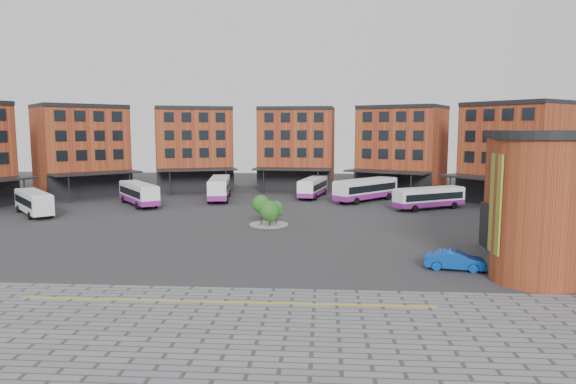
# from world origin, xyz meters

# --- Properties ---
(ground) EXTENTS (160.00, 160.00, 0.00)m
(ground) POSITION_xyz_m (0.00, 0.00, 0.00)
(ground) COLOR #28282B
(ground) RESTS_ON ground
(paving_zone) EXTENTS (50.00, 22.00, 0.02)m
(paving_zone) POSITION_xyz_m (2.00, -22.00, 0.01)
(paving_zone) COLOR slate
(paving_zone) RESTS_ON ground
(yellow_line) EXTENTS (26.00, 0.15, 0.02)m
(yellow_line) POSITION_xyz_m (2.00, -14.00, 0.03)
(yellow_line) COLOR gold
(yellow_line) RESTS_ON paving_zone
(main_building) EXTENTS (94.14, 42.48, 14.60)m
(main_building) POSITION_xyz_m (-4.77, 38.25, 7.23)
(main_building) COLOR brown
(main_building) RESTS_ON ground
(tree_island) EXTENTS (4.40, 4.40, 3.46)m
(tree_island) POSITION_xyz_m (2.01, 11.41, 1.77)
(tree_island) COLOR gray
(tree_island) RESTS_ON ground
(bus_a) EXTENTS (8.79, 9.43, 2.97)m
(bus_a) POSITION_xyz_m (-28.05, 16.65, 1.76)
(bus_a) COLOR silver
(bus_a) RESTS_ON ground
(bus_b) EXTENTS (8.67, 10.57, 3.15)m
(bus_b) POSITION_xyz_m (-17.85, 25.51, 1.71)
(bus_b) COLOR white
(bus_b) RESTS_ON ground
(bus_c) EXTENTS (4.36, 12.20, 3.36)m
(bus_c) POSITION_xyz_m (-7.71, 32.08, 1.82)
(bus_c) COLOR white
(bus_c) RESTS_ON ground
(bus_d) EXTENTS (4.62, 11.03, 3.03)m
(bus_d) POSITION_xyz_m (6.44, 36.02, 1.64)
(bus_d) COLOR white
(bus_d) RESTS_ON ground
(bus_e) EXTENTS (10.17, 10.59, 3.36)m
(bus_e) POSITION_xyz_m (14.40, 31.76, 1.82)
(bus_e) COLOR white
(bus_e) RESTS_ON ground
(bus_f) EXTENTS (10.28, 7.17, 2.94)m
(bus_f) POSITION_xyz_m (22.25, 24.78, 1.59)
(bus_f) COLOR white
(bus_f) RESTS_ON ground
(blue_car) EXTENTS (4.75, 2.34, 1.50)m
(blue_car) POSITION_xyz_m (18.15, -5.37, 0.75)
(blue_car) COLOR #0C3B9C
(blue_car) RESTS_ON ground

